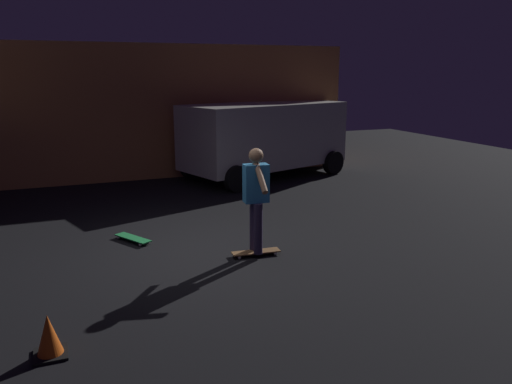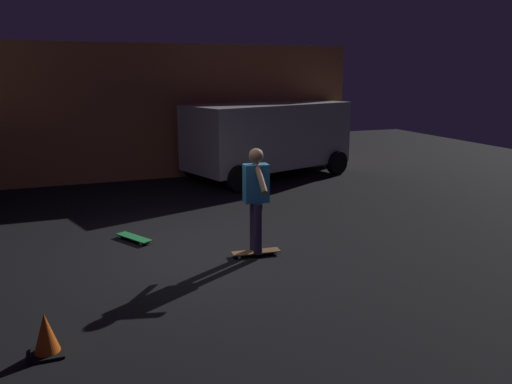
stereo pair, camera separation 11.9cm
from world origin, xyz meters
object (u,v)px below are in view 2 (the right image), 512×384
(skater, at_px, (256,193))
(traffic_cone, at_px, (46,335))
(parked_van, at_px, (268,135))
(skateboard_spare, at_px, (134,238))
(skateboard_ridden, at_px, (256,252))

(skater, distance_m, traffic_cone, 3.72)
(parked_van, xyz_separation_m, skateboard_spare, (-4.26, -4.30, -1.11))
(skateboard_spare, bearing_deg, parked_van, 45.28)
(parked_van, bearing_deg, traffic_cone, -126.05)
(skater, bearing_deg, skateboard_spare, 140.69)
(traffic_cone, bearing_deg, parked_van, 53.95)
(skateboard_spare, height_order, traffic_cone, traffic_cone)
(skateboard_spare, relative_size, skater, 0.46)
(parked_van, height_order, traffic_cone, parked_van)
(traffic_cone, bearing_deg, skateboard_spare, 68.56)
(parked_van, bearing_deg, skateboard_spare, -134.72)
(skater, relative_size, traffic_cone, 3.63)
(skateboard_ridden, relative_size, skateboard_spare, 1.02)
(parked_van, height_order, skateboard_spare, parked_van)
(parked_van, distance_m, skateboard_ridden, 6.35)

